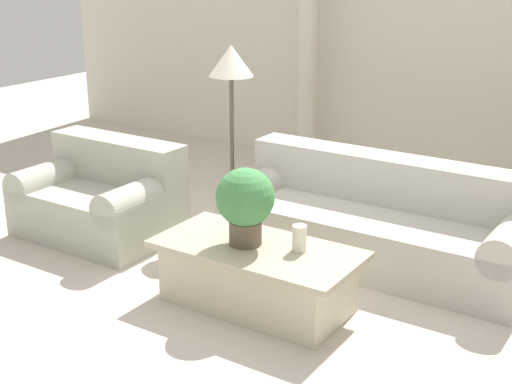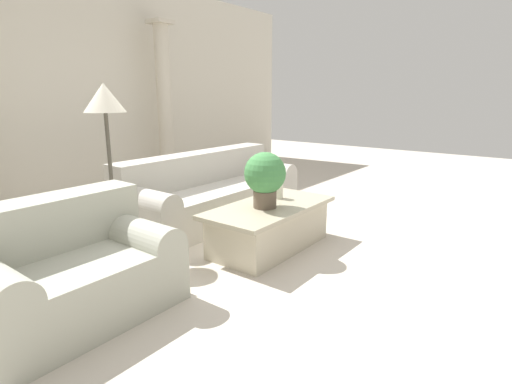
{
  "view_description": "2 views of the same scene",
  "coord_description": "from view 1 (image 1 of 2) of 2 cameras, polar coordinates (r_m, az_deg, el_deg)",
  "views": [
    {
      "loc": [
        2.46,
        -3.98,
        2.29
      ],
      "look_at": [
        -0.12,
        -0.03,
        0.68
      ],
      "focal_mm": 50.0,
      "sensor_mm": 36.0,
      "label": 1
    },
    {
      "loc": [
        -2.89,
        -2.49,
        1.46
      ],
      "look_at": [
        0.31,
        -0.03,
        0.47
      ],
      "focal_mm": 28.0,
      "sensor_mm": 36.0,
      "label": 2
    }
  ],
  "objects": [
    {
      "name": "ground_plane",
      "position": [
        5.21,
        1.28,
        -7.19
      ],
      "size": [
        16.0,
        16.0,
        0.0
      ],
      "primitive_type": "plane",
      "color": "beige"
    },
    {
      "name": "wall_back",
      "position": [
        7.54,
        14.32,
        13.07
      ],
      "size": [
        10.0,
        0.06,
        3.2
      ],
      "color": "silver",
      "rests_on": "ground_plane"
    },
    {
      "name": "sofa_long",
      "position": [
        5.51,
        9.67,
        -2.4
      ],
      "size": [
        2.32,
        0.86,
        0.78
      ],
      "color": "#B7B2A8",
      "rests_on": "ground_plane"
    },
    {
      "name": "loveseat",
      "position": [
        6.09,
        -12.25,
        -0.4
      ],
      "size": [
        1.28,
        0.86,
        0.78
      ],
      "color": "#B0B1A0",
      "rests_on": "ground_plane"
    },
    {
      "name": "coffee_table",
      "position": [
        4.79,
        0.11,
        -6.69
      ],
      "size": [
        1.38,
        0.68,
        0.43
      ],
      "color": "beige",
      "rests_on": "ground_plane"
    },
    {
      "name": "potted_plant",
      "position": [
        4.63,
        -0.87,
        -0.76
      ],
      "size": [
        0.39,
        0.39,
        0.52
      ],
      "color": "brown",
      "rests_on": "coffee_table"
    },
    {
      "name": "pillar_candle",
      "position": [
        4.6,
        3.5,
        -3.72
      ],
      "size": [
        0.09,
        0.09,
        0.18
      ],
      "color": "silver",
      "rests_on": "coffee_table"
    },
    {
      "name": "floor_lamp",
      "position": [
        5.85,
        -2.0,
        9.47
      ],
      "size": [
        0.36,
        0.36,
        1.56
      ],
      "color": "#4C473D",
      "rests_on": "ground_plane"
    },
    {
      "name": "column_left",
      "position": [
        7.7,
        4.2,
        11.59
      ],
      "size": [
        0.33,
        0.33,
        2.58
      ],
      "color": "beige",
      "rests_on": "ground_plane"
    }
  ]
}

